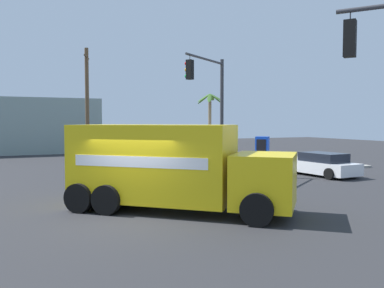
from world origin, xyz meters
The scene contains 9 objects.
ground_plane centered at (0.00, 0.00, 0.00)m, with size 100.00×100.00×0.00m, color #2B2B2D.
sidewalk_corner_far centered at (12.88, 12.88, 0.07)m, with size 11.59×11.59×0.14m, color #9E998E.
delivery_truck centered at (1.69, 0.52, 1.53)m, with size 7.31×6.94×2.97m.
traffic_light_primary centered at (6.66, 7.14, 4.34)m, with size 3.36×2.49×6.43m.
sedan_white centered at (12.78, 5.39, 0.63)m, with size 2.33×4.44×1.31m.
vending_machine_red centered at (13.25, 11.99, 1.07)m, with size 1.17×1.17×1.85m.
palm_tree_far centered at (11.83, 17.54, 3.66)m, with size 2.44×2.40×5.26m.
utility_pole centered at (2.30, 20.21, 4.56)m, with size 0.77×2.14×8.84m.
building_backdrop centered at (-3.63, 30.15, 2.65)m, with size 17.09×6.00×5.29m, color gray.
Camera 1 is at (-3.38, -12.31, 3.09)m, focal length 37.71 mm.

